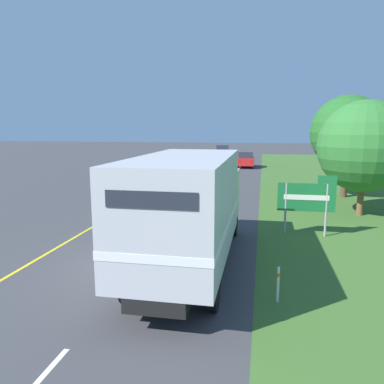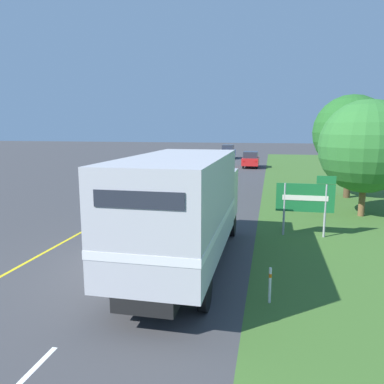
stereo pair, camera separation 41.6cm
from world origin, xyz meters
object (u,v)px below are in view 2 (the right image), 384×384
at_px(lead_car_white, 184,177).
at_px(roadside_tree_mid, 351,133).
at_px(delineator_post, 270,284).
at_px(lead_car_red_ahead, 251,159).
at_px(lead_car_blue_ahead, 228,152).
at_px(highway_sign, 306,199).
at_px(horse_trailer_truck, 185,206).
at_px(roadside_tree_near, 366,147).

xyz_separation_m(lead_car_white, roadside_tree_mid, (10.86, -0.20, 3.15)).
bearing_deg(delineator_post, lead_car_red_ahead, 94.01).
xyz_separation_m(lead_car_blue_ahead, highway_sign, (7.65, -38.94, 0.59)).
relative_size(horse_trailer_truck, roadside_tree_near, 1.52).
bearing_deg(roadside_tree_mid, delineator_post, -106.53).
height_order(horse_trailer_truck, lead_car_red_ahead, horse_trailer_truck).
relative_size(lead_car_red_ahead, lead_car_blue_ahead, 0.98).
distance_m(horse_trailer_truck, roadside_tree_near, 11.56).
distance_m(lead_car_red_ahead, delineator_post, 33.42).
distance_m(horse_trailer_truck, lead_car_white, 14.83).
distance_m(lead_car_blue_ahead, highway_sign, 39.69).
distance_m(lead_car_blue_ahead, delineator_post, 45.82).
distance_m(horse_trailer_truck, highway_sign, 6.14).
height_order(lead_car_white, delineator_post, lead_car_white).
height_order(roadside_tree_mid, delineator_post, roadside_tree_mid).
bearing_deg(lead_car_blue_ahead, delineator_post, -82.14).
xyz_separation_m(lead_car_white, delineator_post, (6.10, -16.25, -0.49)).
relative_size(lead_car_red_ahead, highway_sign, 1.56).
xyz_separation_m(lead_car_white, highway_sign, (7.48, -9.80, 0.59)).
bearing_deg(horse_trailer_truck, highway_sign, 48.53).
xyz_separation_m(lead_car_white, roadside_tree_near, (10.61, -5.46, 2.54)).
relative_size(lead_car_white, delineator_post, 4.84).
bearing_deg(lead_car_blue_ahead, lead_car_red_ahead, -71.96).
distance_m(roadside_tree_near, delineator_post, 12.08).
bearing_deg(lead_car_white, roadside_tree_near, -27.23).
xyz_separation_m(lead_car_white, lead_car_blue_ahead, (-0.17, 29.14, -0.00)).
bearing_deg(horse_trailer_truck, lead_car_white, 103.39).
bearing_deg(lead_car_white, lead_car_blue_ahead, 90.33).
distance_m(lead_car_red_ahead, roadside_tree_mid, 18.96).
distance_m(horse_trailer_truck, roadside_tree_mid, 16.16).
bearing_deg(lead_car_white, horse_trailer_truck, -76.61).
height_order(roadside_tree_near, roadside_tree_mid, roadside_tree_mid).
bearing_deg(horse_trailer_truck, roadside_tree_mid, 62.35).
relative_size(lead_car_red_ahead, delineator_post, 4.18).
bearing_deg(lead_car_white, lead_car_red_ahead, 77.59).
bearing_deg(lead_car_blue_ahead, highway_sign, -78.89).
height_order(horse_trailer_truck, roadside_tree_near, roadside_tree_near).
relative_size(highway_sign, roadside_tree_near, 0.44).
bearing_deg(lead_car_red_ahead, lead_car_blue_ahead, 108.04).
relative_size(horse_trailer_truck, roadside_tree_mid, 1.37).
distance_m(horse_trailer_truck, lead_car_blue_ahead, 43.69).
xyz_separation_m(horse_trailer_truck, delineator_post, (2.67, -1.86, -1.54)).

